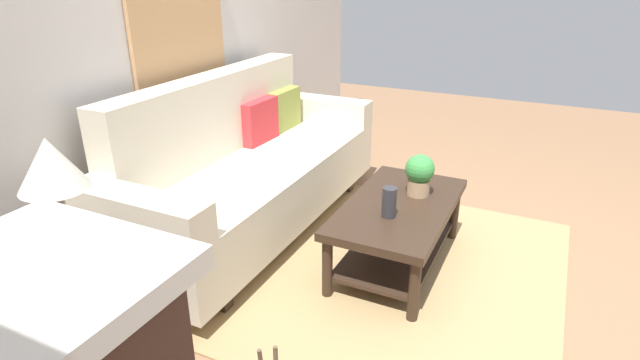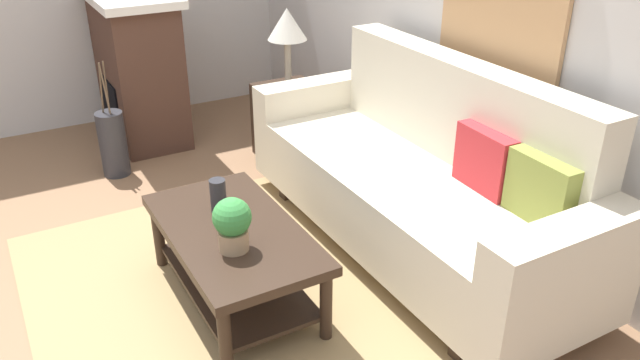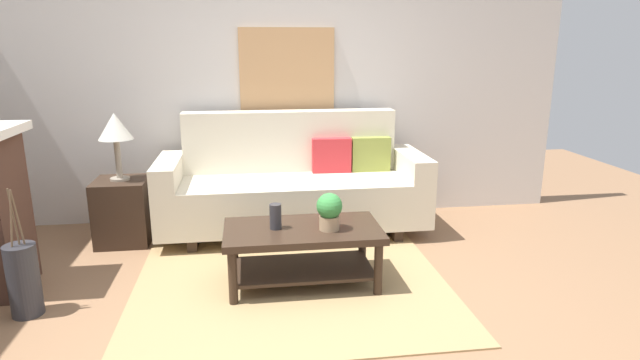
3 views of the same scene
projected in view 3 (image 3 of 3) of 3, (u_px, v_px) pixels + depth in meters
The scene contains 16 objects.
ground_plane at pixel (298, 320), 3.31m from camera, with size 9.70×9.70×0.00m, color #8C6647.
wall_back at pixel (274, 79), 5.02m from camera, with size 5.70×0.10×2.70m, color silver.
area_rug at pixel (291, 284), 3.78m from camera, with size 2.22×1.98×0.01m, color #A38456.
couch at pixel (293, 186), 4.76m from camera, with size 2.36×0.84×1.08m.
throw_pillow_crimson at pixel (331, 155), 4.86m from camera, with size 0.36×0.12×0.32m, color red.
throw_pillow_olive at pixel (371, 154), 4.91m from camera, with size 0.36×0.12×0.32m, color olive.
coffee_table at pixel (303, 243), 3.72m from camera, with size 1.10×0.60×0.43m.
tabletop_vase at pixel (276, 216), 3.65m from camera, with size 0.08×0.08×0.18m, color #2D2D33.
potted_plant_tabletop at pixel (329, 210), 3.62m from camera, with size 0.18×0.18×0.26m.
side_table at pixel (123, 211), 4.53m from camera, with size 0.44×0.44×0.56m, color #332319.
table_lamp at pixel (115, 129), 4.35m from camera, with size 0.28×0.28×0.57m.
floor_vase at pixel (24, 280), 3.31m from camera, with size 0.19×0.19×0.47m, color #2D2D33.
floor_vase_branch_a at pixel (18, 218), 3.21m from camera, with size 0.01×0.01×0.36m, color brown.
floor_vase_branch_b at pixel (13, 217), 3.22m from camera, with size 0.01×0.01×0.36m, color brown.
floor_vase_branch_c at pixel (11, 219), 3.19m from camera, with size 0.01×0.01×0.36m, color brown.
framed_painting at pixel (287, 73), 4.96m from camera, with size 0.89×0.03×0.84m, color tan.
Camera 3 is at (-0.28, -2.96, 1.69)m, focal length 29.49 mm.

